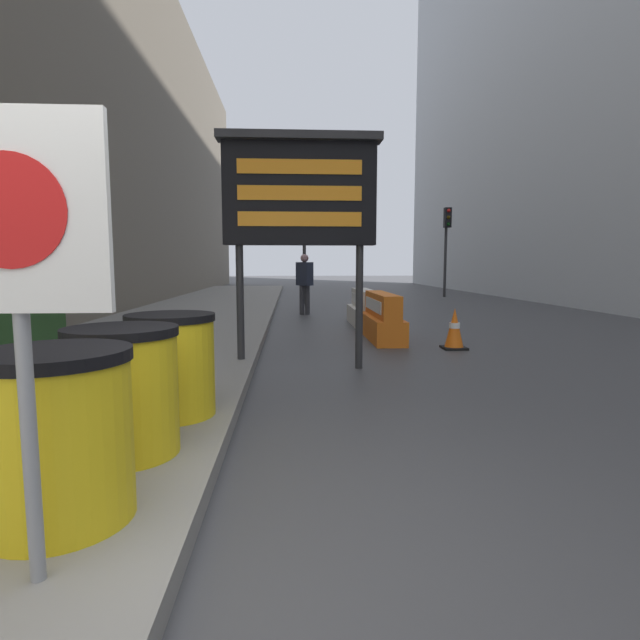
{
  "coord_description": "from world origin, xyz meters",
  "views": [
    {
      "loc": [
        0.5,
        -1.99,
        1.41
      ],
      "look_at": [
        1.12,
        8.79,
        0.2
      ],
      "focal_mm": 28.0,
      "sensor_mm": 36.0,
      "label": 1
    }
  ],
  "objects_px": {
    "warning_sign": "(14,249)",
    "message_board": "(300,194)",
    "jersey_barrier_orange_near": "(382,319)",
    "barrel_drum_back": "(172,365)",
    "barrel_drum_foreground": "(57,435)",
    "traffic_light_near_curb": "(304,217)",
    "traffic_light_far_side": "(447,233)",
    "jersey_barrier_white": "(364,309)",
    "pedestrian_worker": "(305,279)",
    "barrel_drum_middle": "(123,391)",
    "traffic_cone_near": "(454,329)"
  },
  "relations": [
    {
      "from": "pedestrian_worker",
      "to": "barrel_drum_middle",
      "type": "bearing_deg",
      "value": 130.47
    },
    {
      "from": "jersey_barrier_orange_near",
      "to": "warning_sign",
      "type": "bearing_deg",
      "value": -110.49
    },
    {
      "from": "jersey_barrier_white",
      "to": "traffic_light_far_side",
      "type": "relative_size",
      "value": 0.51
    },
    {
      "from": "message_board",
      "to": "traffic_light_near_curb",
      "type": "distance_m",
      "value": 11.14
    },
    {
      "from": "warning_sign",
      "to": "traffic_light_near_curb",
      "type": "height_order",
      "value": "traffic_light_near_curb"
    },
    {
      "from": "warning_sign",
      "to": "traffic_light_far_side",
      "type": "xyz_separation_m",
      "value": [
        7.71,
        19.36,
        1.3
      ]
    },
    {
      "from": "warning_sign",
      "to": "jersey_barrier_orange_near",
      "type": "distance_m",
      "value": 7.87
    },
    {
      "from": "traffic_cone_near",
      "to": "traffic_light_far_side",
      "type": "xyz_separation_m",
      "value": [
        3.97,
        13.2,
        2.43
      ]
    },
    {
      "from": "warning_sign",
      "to": "jersey_barrier_white",
      "type": "height_order",
      "value": "warning_sign"
    },
    {
      "from": "jersey_barrier_white",
      "to": "traffic_light_far_side",
      "type": "xyz_separation_m",
      "value": [
        4.98,
        9.75,
        2.4
      ]
    },
    {
      "from": "jersey_barrier_orange_near",
      "to": "traffic_light_near_curb",
      "type": "bearing_deg",
      "value": 98.21
    },
    {
      "from": "barrel_drum_middle",
      "to": "traffic_light_far_side",
      "type": "height_order",
      "value": "traffic_light_far_side"
    },
    {
      "from": "barrel_drum_back",
      "to": "warning_sign",
      "type": "relative_size",
      "value": 0.47
    },
    {
      "from": "jersey_barrier_white",
      "to": "warning_sign",
      "type": "bearing_deg",
      "value": -105.86
    },
    {
      "from": "barrel_drum_middle",
      "to": "jersey_barrier_orange_near",
      "type": "distance_m",
      "value": 6.58
    },
    {
      "from": "traffic_light_near_curb",
      "to": "traffic_light_far_side",
      "type": "distance_m",
      "value": 7.15
    },
    {
      "from": "jersey_barrier_white",
      "to": "traffic_light_near_curb",
      "type": "relative_size",
      "value": 0.46
    },
    {
      "from": "jersey_barrier_orange_near",
      "to": "jersey_barrier_white",
      "type": "distance_m",
      "value": 2.31
    },
    {
      "from": "barrel_drum_middle",
      "to": "pedestrian_worker",
      "type": "relative_size",
      "value": 0.51
    },
    {
      "from": "jersey_barrier_white",
      "to": "traffic_light_near_curb",
      "type": "distance_m",
      "value": 6.87
    },
    {
      "from": "traffic_cone_near",
      "to": "traffic_light_near_curb",
      "type": "height_order",
      "value": "traffic_light_near_curb"
    },
    {
      "from": "traffic_cone_near",
      "to": "jersey_barrier_white",
      "type": "bearing_deg",
      "value": 106.26
    },
    {
      "from": "traffic_cone_near",
      "to": "pedestrian_worker",
      "type": "bearing_deg",
      "value": 111.57
    },
    {
      "from": "barrel_drum_back",
      "to": "jersey_barrier_white",
      "type": "height_order",
      "value": "barrel_drum_back"
    },
    {
      "from": "barrel_drum_back",
      "to": "jersey_barrier_orange_near",
      "type": "relative_size",
      "value": 0.41
    },
    {
      "from": "barrel_drum_foreground",
      "to": "traffic_cone_near",
      "type": "distance_m",
      "value": 6.85
    },
    {
      "from": "message_board",
      "to": "jersey_barrier_orange_near",
      "type": "relative_size",
      "value": 1.48
    },
    {
      "from": "traffic_light_far_side",
      "to": "jersey_barrier_orange_near",
      "type": "bearing_deg",
      "value": -112.44
    },
    {
      "from": "jersey_barrier_white",
      "to": "pedestrian_worker",
      "type": "bearing_deg",
      "value": 118.43
    },
    {
      "from": "barrel_drum_middle",
      "to": "pedestrian_worker",
      "type": "xyz_separation_m",
      "value": [
        1.49,
        10.69,
        0.43
      ]
    },
    {
      "from": "traffic_light_near_curb",
      "to": "pedestrian_worker",
      "type": "distance_m",
      "value": 4.27
    },
    {
      "from": "jersey_barrier_white",
      "to": "traffic_light_far_side",
      "type": "distance_m",
      "value": 11.21
    },
    {
      "from": "message_board",
      "to": "pedestrian_worker",
      "type": "distance_m",
      "value": 7.48
    },
    {
      "from": "traffic_cone_near",
      "to": "pedestrian_worker",
      "type": "relative_size",
      "value": 0.41
    },
    {
      "from": "traffic_light_near_curb",
      "to": "pedestrian_worker",
      "type": "bearing_deg",
      "value": -91.5
    },
    {
      "from": "jersey_barrier_white",
      "to": "traffic_cone_near",
      "type": "relative_size",
      "value": 2.83
    },
    {
      "from": "warning_sign",
      "to": "jersey_barrier_white",
      "type": "distance_m",
      "value": 10.05
    },
    {
      "from": "barrel_drum_back",
      "to": "pedestrian_worker",
      "type": "bearing_deg",
      "value": 82.0
    },
    {
      "from": "jersey_barrier_white",
      "to": "traffic_cone_near",
      "type": "xyz_separation_m",
      "value": [
        1.01,
        -3.46,
        -0.03
      ]
    },
    {
      "from": "traffic_light_far_side",
      "to": "message_board",
      "type": "bearing_deg",
      "value": -114.12
    },
    {
      "from": "barrel_drum_back",
      "to": "barrel_drum_foreground",
      "type": "bearing_deg",
      "value": -94.84
    },
    {
      "from": "barrel_drum_back",
      "to": "traffic_light_near_curb",
      "type": "relative_size",
      "value": 0.2
    },
    {
      "from": "barrel_drum_back",
      "to": "message_board",
      "type": "xyz_separation_m",
      "value": [
        1.12,
        2.47,
        1.74
      ]
    },
    {
      "from": "barrel_drum_foreground",
      "to": "traffic_light_near_curb",
      "type": "bearing_deg",
      "value": 83.94
    },
    {
      "from": "barrel_drum_back",
      "to": "traffic_light_far_side",
      "type": "distance_m",
      "value": 18.9
    },
    {
      "from": "barrel_drum_back",
      "to": "warning_sign",
      "type": "distance_m",
      "value": 2.41
    },
    {
      "from": "barrel_drum_back",
      "to": "pedestrian_worker",
      "type": "xyz_separation_m",
      "value": [
        1.38,
        9.82,
        0.43
      ]
    },
    {
      "from": "warning_sign",
      "to": "message_board",
      "type": "height_order",
      "value": "message_board"
    },
    {
      "from": "message_board",
      "to": "traffic_light_near_curb",
      "type": "height_order",
      "value": "traffic_light_near_curb"
    },
    {
      "from": "barrel_drum_foreground",
      "to": "traffic_cone_near",
      "type": "relative_size",
      "value": 1.24
    }
  ]
}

